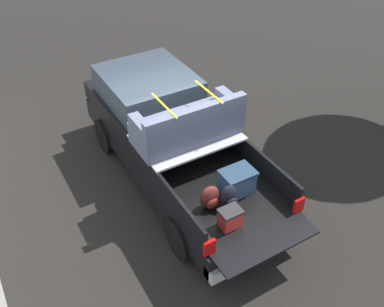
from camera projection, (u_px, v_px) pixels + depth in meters
ground_plane at (178, 179)px, 9.16m from camera, size 40.00×40.00×0.00m
pickup_truck at (168, 133)px, 8.80m from camera, size 6.05×2.06×2.23m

